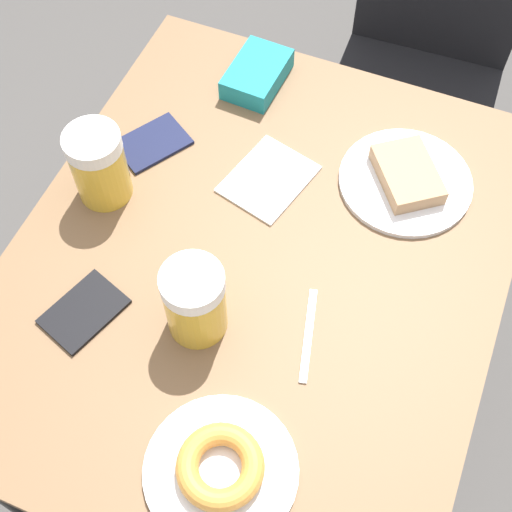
# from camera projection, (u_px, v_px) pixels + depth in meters

# --- Properties ---
(ground_plane) EXTENTS (8.00, 8.00, 0.00)m
(ground_plane) POSITION_uv_depth(u_px,v_px,m) (256.00, 408.00, 1.81)
(ground_plane) COLOR #474442
(table) EXTENTS (0.80, 0.97, 0.73)m
(table) POSITION_uv_depth(u_px,v_px,m) (256.00, 281.00, 1.24)
(table) COLOR brown
(table) RESTS_ON ground_plane
(chair) EXTENTS (0.42, 0.42, 0.93)m
(chair) POSITION_uv_depth(u_px,v_px,m) (429.00, 36.00, 1.72)
(chair) COLOR black
(chair) RESTS_ON ground_plane
(plate_with_cake) EXTENTS (0.24, 0.24, 0.04)m
(plate_with_cake) POSITION_uv_depth(u_px,v_px,m) (406.00, 178.00, 1.25)
(plate_with_cake) COLOR silver
(plate_with_cake) RESTS_ON table
(plate_with_donut) EXTENTS (0.22, 0.22, 0.04)m
(plate_with_donut) POSITION_uv_depth(u_px,v_px,m) (221.00, 469.00, 0.99)
(plate_with_donut) COLOR silver
(plate_with_donut) RESTS_ON table
(beer_mug_left) EXTENTS (0.10, 0.10, 0.14)m
(beer_mug_left) POSITION_uv_depth(u_px,v_px,m) (195.00, 301.00, 1.06)
(beer_mug_left) COLOR gold
(beer_mug_left) RESTS_ON table
(beer_mug_center) EXTENTS (0.10, 0.10, 0.14)m
(beer_mug_center) POSITION_uv_depth(u_px,v_px,m) (99.00, 165.00, 1.19)
(beer_mug_center) COLOR gold
(beer_mug_center) RESTS_ON table
(napkin_folded) EXTENTS (0.16, 0.18, 0.00)m
(napkin_folded) POSITION_uv_depth(u_px,v_px,m) (269.00, 179.00, 1.27)
(napkin_folded) COLOR white
(napkin_folded) RESTS_ON table
(fork) EXTENTS (0.05, 0.16, 0.00)m
(fork) POSITION_uv_depth(u_px,v_px,m) (308.00, 335.00, 1.11)
(fork) COLOR silver
(fork) RESTS_ON table
(passport_near_edge) EXTENTS (0.14, 0.15, 0.01)m
(passport_near_edge) POSITION_uv_depth(u_px,v_px,m) (153.00, 143.00, 1.31)
(passport_near_edge) COLOR #141938
(passport_near_edge) RESTS_ON table
(passport_far_edge) EXTENTS (0.12, 0.15, 0.01)m
(passport_far_edge) POSITION_uv_depth(u_px,v_px,m) (84.00, 311.00, 1.13)
(passport_far_edge) COLOR black
(passport_far_edge) RESTS_ON table
(blue_pouch) EXTENTS (0.10, 0.15, 0.04)m
(blue_pouch) POSITION_uv_depth(u_px,v_px,m) (257.00, 74.00, 1.37)
(blue_pouch) COLOR teal
(blue_pouch) RESTS_ON table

